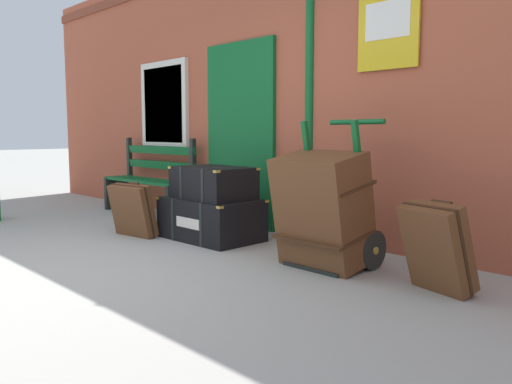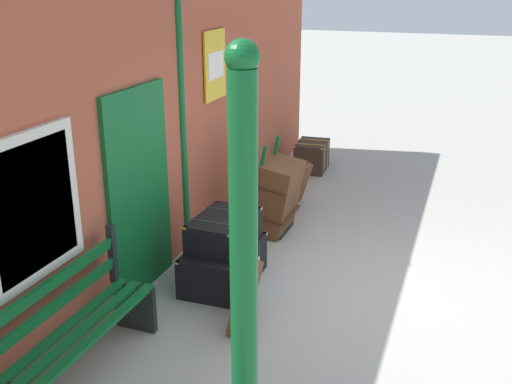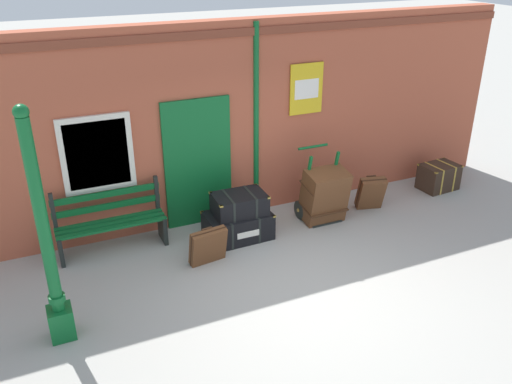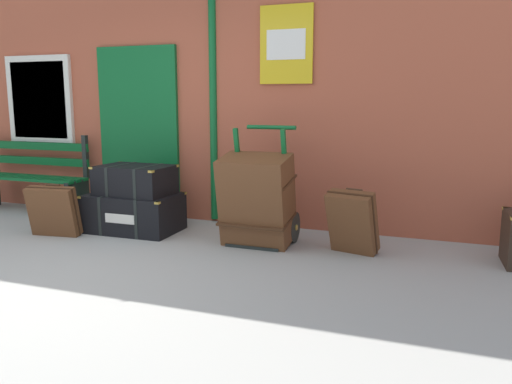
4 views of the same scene
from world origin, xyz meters
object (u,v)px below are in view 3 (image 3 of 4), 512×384
Objects in this scene: steamer_trunk_middle at (239,204)px; porters_trolley at (318,202)px; suitcase_oxblood at (371,193)px; corner_trunk at (438,177)px; platform_bench at (111,223)px; suitcase_cream at (208,246)px; steamer_trunk_base at (238,225)px; large_brown_trunk at (324,195)px; lamp_post at (49,260)px.

porters_trolley reaches higher than steamer_trunk_middle.
corner_trunk is at bearing 6.75° from suitcase_oxblood.
suitcase_cream is (1.19, -0.97, -0.17)m from platform_bench.
porters_trolley is at bearing 3.58° from steamer_trunk_middle.
steamer_trunk_base is at bearing -14.08° from platform_bench.
platform_bench is 6.01m from corner_trunk.
porters_trolley is 0.97m from suitcase_oxblood.
suitcase_oxblood is at bearing -8.15° from porters_trolley.
large_brown_trunk is at bearing -9.20° from platform_bench.
steamer_trunk_middle is at bearing -176.42° from porters_trolley.
lamp_post is 3.43× the size of steamer_trunk_middle.
suitcase_cream reaches higher than steamer_trunk_base.
suitcase_cream is 4.85m from corner_trunk.
platform_bench reaches higher than large_brown_trunk.
steamer_trunk_middle is 0.69× the size of porters_trolley.
platform_bench is at bearing 170.80° from large_brown_trunk.
large_brown_trunk reaches higher than steamer_trunk_base.
platform_bench is 2.80× the size of suitcase_cream.
large_brown_trunk is (3.36, -0.54, 0.03)m from platform_bench.
porters_trolley reaches higher than corner_trunk.
large_brown_trunk is 1.31× the size of corner_trunk.
porters_trolley is 0.27m from large_brown_trunk.
lamp_post is 2.40m from suitcase_cream.
lamp_post is 2.77× the size of steamer_trunk_base.
porters_trolley is 2.09× the size of suitcase_cream.
steamer_trunk_base is at bearing 36.87° from suitcase_cream.
porters_trolley reaches higher than suitcase_oxblood.
suitcase_cream is at bearing -39.34° from platform_bench.
platform_bench reaches higher than suitcase_oxblood.
suitcase_oxblood is (0.96, 0.04, -0.16)m from large_brown_trunk.
platform_bench is at bearing 166.29° from steamer_trunk_middle.
corner_trunk is (1.67, 0.20, -0.07)m from suitcase_oxblood.
platform_bench is 2.21× the size of corner_trunk.
porters_trolley is at bearing -6.27° from platform_bench.
lamp_post reaches higher than steamer_trunk_base.
porters_trolley is (1.50, 0.10, 0.06)m from steamer_trunk_base.
large_brown_trunk is 1.65× the size of suitcase_cream.
corner_trunk is (6.92, 1.48, -0.83)m from lamp_post.
platform_bench is at bearing 140.66° from suitcase_cream.
lamp_post reaches higher than platform_bench.
steamer_trunk_base is at bearing -171.12° from steamer_trunk_middle.
steamer_trunk_base is (1.86, -0.47, -0.23)m from platform_bench.
porters_trolley is at bearing 15.47° from suitcase_cream.
corner_trunk is (4.81, 0.66, -0.04)m from suitcase_cream.
lamp_post is 4.97× the size of suitcase_cream.
porters_trolley is at bearing 3.69° from steamer_trunk_base.
lamp_post is 7.12m from corner_trunk.
steamer_trunk_base is 1.24× the size of steamer_trunk_middle.
large_brown_trunk is at bearing -177.70° from suitcase_oxblood.
steamer_trunk_base is at bearing 25.32° from lamp_post.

